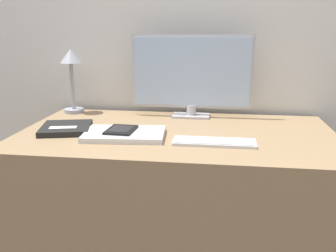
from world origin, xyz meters
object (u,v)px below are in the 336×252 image
object	(u,v)px
keyboard	(214,142)
notebook	(66,128)
laptop	(124,134)
desk_lamp	(71,69)
ereader	(121,130)
monitor	(192,75)

from	to	relation	value
keyboard	notebook	bearing A→B (deg)	171.31
laptop	notebook	size ratio (longest dim) A/B	1.31
desk_lamp	ereader	bearing A→B (deg)	-47.89
desk_lamp	notebook	size ratio (longest dim) A/B	1.26
keyboard	notebook	distance (m)	0.67
ereader	notebook	world-z (taller)	ereader
ereader	notebook	bearing A→B (deg)	170.12
monitor	keyboard	distance (m)	0.51
notebook	laptop	bearing A→B (deg)	-11.09
desk_lamp	monitor	bearing A→B (deg)	-1.52
keyboard	ereader	bearing A→B (deg)	172.10
notebook	monitor	bearing A→B (deg)	33.07
desk_lamp	notebook	bearing A→B (deg)	-73.72
laptop	notebook	distance (m)	0.29
keyboard	notebook	world-z (taller)	notebook
laptop	desk_lamp	world-z (taller)	desk_lamp
ereader	notebook	xyz separation A→B (m)	(-0.27, 0.05, -0.02)
laptop	ereader	world-z (taller)	ereader
monitor	desk_lamp	world-z (taller)	monitor
monitor	laptop	distance (m)	0.52
ereader	desk_lamp	distance (m)	0.59
keyboard	laptop	distance (m)	0.38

